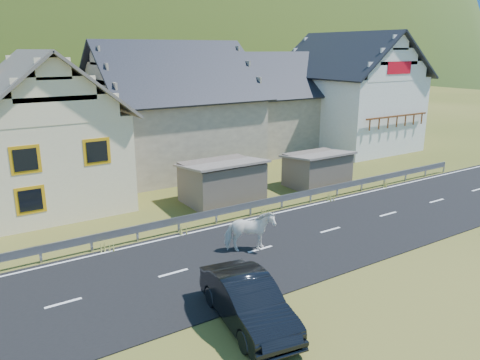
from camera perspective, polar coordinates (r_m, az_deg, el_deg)
ground at (r=22.32m, az=10.94°, el=-6.10°), size 160.00×160.00×0.00m
road at (r=22.31m, az=10.94°, el=-6.05°), size 60.00×7.00×0.04m
lane_markings at (r=22.30m, az=10.94°, el=-5.99°), size 60.00×6.60×0.01m
guardrail at (r=24.73m, az=5.14°, el=-2.30°), size 28.10×0.09×0.75m
shed_left at (r=25.72m, az=-2.21°, el=-0.28°), size 4.30×3.30×2.40m
shed_right at (r=29.11m, az=9.37°, el=1.22°), size 3.80×2.90×2.20m
house_cream at (r=27.46m, az=-23.09°, el=6.45°), size 7.80×9.80×8.30m
house_stone_a at (r=32.93m, az=-8.42°, el=9.36°), size 10.80×9.80×8.90m
house_stone_b at (r=39.77m, az=3.75°, el=9.99°), size 9.80×8.80×8.10m
house_white at (r=41.39m, az=13.14°, el=10.99°), size 8.80×10.80×9.70m
mountain at (r=197.80m, az=-26.93°, el=5.84°), size 440.00×280.00×260.00m
horse at (r=19.43m, az=1.17°, el=-6.30°), size 1.60×2.24×1.72m
car at (r=14.74m, az=0.97°, el=-14.59°), size 2.25×4.72×1.49m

